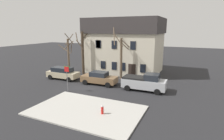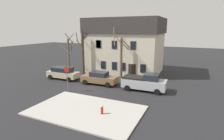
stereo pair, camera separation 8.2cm
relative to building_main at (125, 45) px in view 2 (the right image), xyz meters
name	(u,v)px [view 2 (the right image)]	position (x,y,z in m)	size (l,w,h in m)	color
ground_plane	(85,88)	(-1.06, -10.67, -4.48)	(120.00, 120.00, 0.00)	#262628
sidewalk_slab	(86,110)	(2.55, -16.10, -4.42)	(9.67, 6.13, 0.12)	#B7B5AD
building_main	(125,45)	(0.00, 0.00, 0.00)	(12.04, 8.12, 8.78)	beige
tree_bare_near	(69,53)	(-8.45, -4.15, -1.35)	(2.41, 2.44, 6.45)	brown
tree_bare_mid	(83,52)	(-5.32, -4.63, -0.90)	(2.06, 2.15, 6.72)	#4C3D2D
tree_bare_far	(121,56)	(1.31, -4.92, -1.14)	(2.61, 1.93, 7.33)	brown
car_beige_wagon	(63,73)	(-6.20, -8.54, -3.58)	(4.76, 2.04, 1.73)	#C6B793
car_brown_sedan	(99,78)	(-0.24, -8.61, -3.63)	(4.77, 2.14, 1.69)	brown
pickup_truck_silver	(144,82)	(5.75, -8.52, -3.48)	(5.11, 2.22, 2.07)	#B7BABF
fire_hydrant	(102,109)	(4.22, -16.25, -3.96)	(0.42, 0.22, 0.77)	red
street_sign_pole	(67,74)	(-2.17, -12.65, -2.39)	(0.76, 0.07, 3.00)	slate
bicycle_leaning	(70,71)	(-7.35, -5.44, -4.11)	(1.75, 0.05, 1.03)	black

